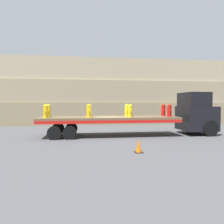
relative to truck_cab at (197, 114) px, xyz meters
name	(u,v)px	position (x,y,z in m)	size (l,w,h in m)	color
ground_plane	(109,136)	(-6.44, 0.00, -1.48)	(120.00, 120.00, 0.00)	#474749
rock_cliff	(99,92)	(-6.44, 9.01, 2.01)	(60.00, 3.30, 6.98)	gray
truck_cab	(197,114)	(0.00, 0.00, 0.00)	(2.22, 2.57, 3.01)	black
flatbed_trailer	(101,120)	(-7.01, 0.00, -0.40)	(9.42, 2.64, 1.31)	brown
fire_hydrant_yellow_near_0	(46,111)	(-10.55, -0.56, 0.25)	(0.37, 0.51, 0.87)	gold
fire_hydrant_yellow_far_0	(48,111)	(-10.55, 0.56, 0.25)	(0.37, 0.51, 0.87)	gold
fire_hydrant_yellow_near_1	(89,111)	(-7.81, -0.56, 0.25)	(0.37, 0.51, 0.87)	gold
fire_hydrant_yellow_far_1	(89,110)	(-7.81, 0.56, 0.25)	(0.37, 0.51, 0.87)	gold
fire_hydrant_yellow_near_2	(130,111)	(-5.07, -0.56, 0.25)	(0.37, 0.51, 0.87)	gold
fire_hydrant_yellow_far_2	(127,110)	(-5.07, 0.56, 0.25)	(0.37, 0.51, 0.87)	gold
fire_hydrant_red_near_3	(169,111)	(-2.33, -0.56, 0.25)	(0.37, 0.51, 0.87)	red
fire_hydrant_red_far_3	(163,110)	(-2.33, 0.56, 0.25)	(0.37, 0.51, 0.87)	red
cargo_strap_rear	(89,104)	(-7.81, 0.00, 0.71)	(0.05, 2.74, 0.01)	yellow
cargo_strap_middle	(166,104)	(-2.33, 0.00, 0.71)	(0.05, 2.74, 0.01)	yellow
traffic_cone	(139,146)	(-5.74, -5.27, -1.18)	(0.37, 0.37, 0.61)	black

